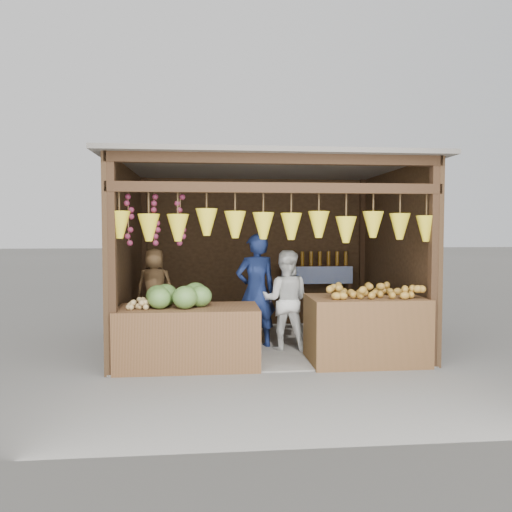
{
  "coord_description": "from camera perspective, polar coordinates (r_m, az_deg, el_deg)",
  "views": [
    {
      "loc": [
        -0.81,
        -7.32,
        1.7
      ],
      "look_at": [
        -0.13,
        -0.1,
        1.32
      ],
      "focal_mm": 35.0,
      "sensor_mm": 36.0,
      "label": 1
    }
  ],
  "objects": [
    {
      "name": "ground",
      "position": [
        7.56,
        0.95,
        -10.02
      ],
      "size": [
        80.0,
        80.0,
        0.0
      ],
      "primitive_type": "plane",
      "color": "#514F49",
      "rests_on": "ground"
    },
    {
      "name": "stall_structure",
      "position": [
        7.32,
        0.74,
        2.71
      ],
      "size": [
        4.3,
        3.3,
        2.66
      ],
      "color": "slate",
      "rests_on": "ground"
    },
    {
      "name": "back_shelf",
      "position": [
        8.84,
        6.82,
        -2.41
      ],
      "size": [
        1.25,
        0.32,
        1.32
      ],
      "color": "#382314",
      "rests_on": "ground"
    },
    {
      "name": "counter_left",
      "position": [
        6.36,
        -7.73,
        -9.1
      ],
      "size": [
        1.74,
        0.85,
        0.75
      ],
      "primitive_type": "cube",
      "color": "#462E17",
      "rests_on": "ground"
    },
    {
      "name": "counter_right",
      "position": [
        6.62,
        12.4,
        -8.2
      ],
      "size": [
        1.46,
        0.85,
        0.85
      ],
      "primitive_type": "cube",
      "color": "#4B3419",
      "rests_on": "ground"
    },
    {
      "name": "stool",
      "position": [
        7.51,
        -11.45,
        -8.91
      ],
      "size": [
        0.34,
        0.34,
        0.32
      ],
      "primitive_type": "cube",
      "color": "black",
      "rests_on": "ground"
    },
    {
      "name": "man_standing",
      "position": [
        7.17,
        -0.0,
        -4.03
      ],
      "size": [
        0.68,
        0.53,
        1.65
      ],
      "primitive_type": "imported",
      "rotation": [
        0.0,
        0.0,
        3.39
      ],
      "color": "navy",
      "rests_on": "ground"
    },
    {
      "name": "woman_standing",
      "position": [
        7.08,
        3.4,
        -5.07
      ],
      "size": [
        0.79,
        0.68,
        1.42
      ],
      "primitive_type": "imported",
      "rotation": [
        0.0,
        0.0,
        2.91
      ],
      "color": "white",
      "rests_on": "ground"
    },
    {
      "name": "vendor_seated",
      "position": [
        7.4,
        -11.51,
        -3.45
      ],
      "size": [
        0.59,
        0.42,
        1.11
      ],
      "primitive_type": "imported",
      "rotation": [
        0.0,
        0.0,
        3.01
      ],
      "color": "brown",
      "rests_on": "stool"
    },
    {
      "name": "melon_pile",
      "position": [
        6.27,
        -8.75,
        -4.34
      ],
      "size": [
        1.0,
        0.5,
        0.32
      ],
      "primitive_type": null,
      "color": "#214813",
      "rests_on": "counter_left"
    },
    {
      "name": "tanfruit_pile",
      "position": [
        6.27,
        -13.38,
        -5.27
      ],
      "size": [
        0.34,
        0.4,
        0.13
      ],
      "primitive_type": null,
      "color": "#AC8A4F",
      "rests_on": "counter_left"
    },
    {
      "name": "mango_pile",
      "position": [
        6.53,
        12.85,
        -3.63
      ],
      "size": [
        1.4,
        0.64,
        0.22
      ],
      "primitive_type": null,
      "color": "#CC501B",
      "rests_on": "counter_right"
    }
  ]
}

